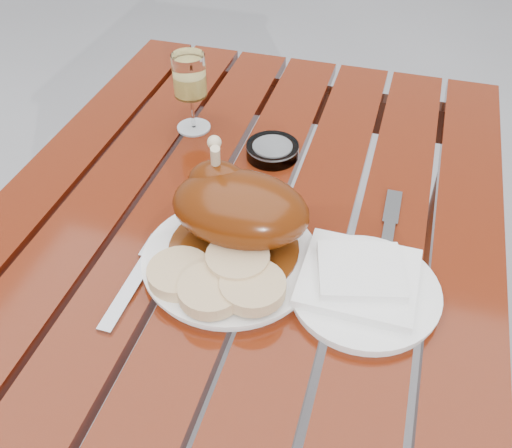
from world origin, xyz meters
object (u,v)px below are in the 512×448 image
(table, at_px, (236,375))
(ashtray, at_px, (272,150))
(dinner_plate, at_px, (231,260))
(side_plate, at_px, (364,292))
(wine_glass, at_px, (191,93))

(table, bearing_deg, ashtray, 88.27)
(table, xyz_separation_m, dinner_plate, (0.02, -0.05, 0.38))
(table, height_order, side_plate, side_plate)
(dinner_plate, xyz_separation_m, wine_glass, (-0.18, 0.32, 0.07))
(dinner_plate, bearing_deg, table, 109.48)
(ashtray, bearing_deg, dinner_plate, -87.41)
(table, xyz_separation_m, side_plate, (0.21, -0.06, 0.38))
(table, distance_m, ashtray, 0.44)
(wine_glass, distance_m, ashtray, 0.18)
(table, relative_size, dinner_plate, 4.75)
(wine_glass, relative_size, ashtray, 1.59)
(ashtray, bearing_deg, wine_glass, 164.93)
(wine_glass, xyz_separation_m, ashtray, (0.17, -0.04, -0.06))
(table, distance_m, side_plate, 0.44)
(wine_glass, bearing_deg, dinner_plate, -60.62)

